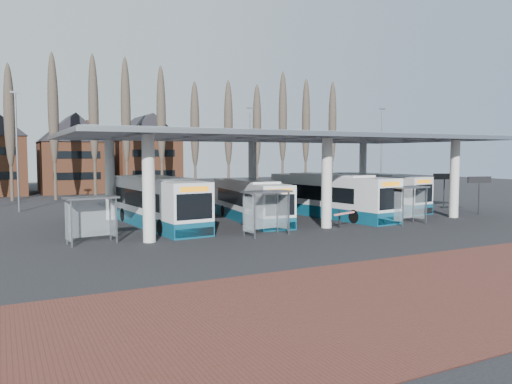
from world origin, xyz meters
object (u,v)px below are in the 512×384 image
bus_0 (156,203)px  bus_2 (329,196)px  bus_1 (250,201)px  bus_3 (369,192)px  shelter_2 (407,197)px  shelter_0 (91,209)px  shelter_1 (265,203)px

bus_0 → bus_2: (13.58, -1.18, -0.01)m
bus_0 → bus_2: 13.63m
bus_1 → bus_3: bearing=15.4°
bus_1 → shelter_2: (9.06, -6.63, 0.50)m
bus_1 → bus_2: bearing=-0.2°
shelter_0 → shelter_2: shelter_2 is taller
bus_2 → shelter_2: bus_2 is taller
shelter_0 → bus_2: bearing=5.2°
shelter_0 → shelter_1: size_ratio=0.95×
bus_3 → bus_0: bearing=177.3°
bus_3 → shelter_0: bus_3 is taller
bus_1 → bus_3: 13.20m
bus_3 → shelter_0: 25.94m
bus_2 → bus_3: size_ratio=1.05×
bus_1 → shelter_0: (-12.04, -4.51, 0.46)m
bus_1 → shelter_1: bus_1 is taller
shelter_2 → bus_3: bearing=59.8°
bus_3 → shelter_1: bearing=-158.1°
shelter_2 → bus_1: bearing=137.9°
bus_2 → shelter_0: size_ratio=4.22×
bus_0 → shelter_1: size_ratio=4.02×
bus_2 → shelter_2: bearing=-75.3°
bus_1 → shelter_2: size_ratio=3.72×
bus_1 → bus_2: 6.67m
bus_3 → shelter_1: bus_3 is taller
bus_1 → shelter_1: 6.80m
shelter_1 → bus_1: bearing=64.3°
bus_0 → shelter_0: (-5.09, -4.97, 0.29)m
shelter_1 → shelter_2: (11.23, -0.21, -0.05)m
shelter_2 → bus_2: bearing=106.4°
bus_3 → shelter_2: (-3.97, -8.79, 0.42)m
bus_0 → bus_1: bus_0 is taller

